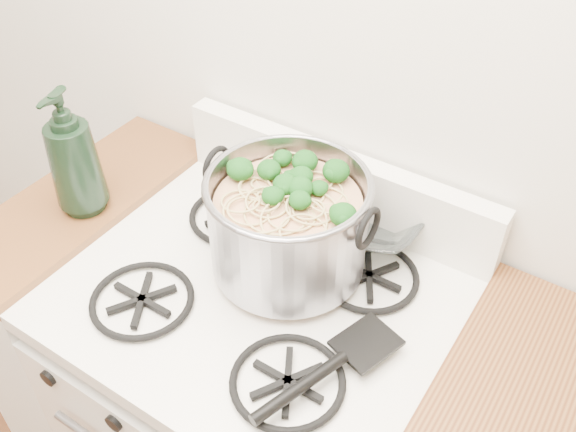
{
  "coord_description": "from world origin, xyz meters",
  "views": [
    {
      "loc": [
        0.53,
        0.58,
        1.86
      ],
      "look_at": [
        0.02,
        1.35,
        1.05
      ],
      "focal_mm": 40.0,
      "sensor_mm": 36.0,
      "label": 1
    }
  ],
  "objects": [
    {
      "name": "gas_range",
      "position": [
        0.0,
        1.26,
        0.44
      ],
      "size": [
        0.76,
        0.66,
        0.92
      ],
      "color": "white",
      "rests_on": "ground"
    },
    {
      "name": "counter_left",
      "position": [
        -0.51,
        1.26,
        0.46
      ],
      "size": [
        0.25,
        0.65,
        0.92
      ],
      "color": "silver",
      "rests_on": "ground"
    },
    {
      "name": "stock_pot",
      "position": [
        0.02,
        1.35,
        1.02
      ],
      "size": [
        0.35,
        0.32,
        0.22
      ],
      "color": "#94949C",
      "rests_on": "gas_range"
    },
    {
      "name": "spatula",
      "position": [
        0.25,
        1.25,
        0.94
      ],
      "size": [
        0.37,
        0.38,
        0.02
      ],
      "primitive_type": null,
      "rotation": [
        0.0,
        0.0,
        -0.31
      ],
      "color": "black",
      "rests_on": "gas_range"
    },
    {
      "name": "glass_bowl",
      "position": [
        0.1,
        1.53,
        0.94
      ],
      "size": [
        0.11,
        0.11,
        0.03
      ],
      "primitive_type": "imported",
      "rotation": [
        0.0,
        0.0,
        0.1
      ],
      "color": "white",
      "rests_on": "gas_range"
    },
    {
      "name": "bottle",
      "position": [
        -0.46,
        1.25,
        1.07
      ],
      "size": [
        0.14,
        0.14,
        0.3
      ],
      "primitive_type": "imported",
      "rotation": [
        0.0,
        0.0,
        0.24
      ],
      "color": "black",
      "rests_on": "counter_left"
    }
  ]
}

